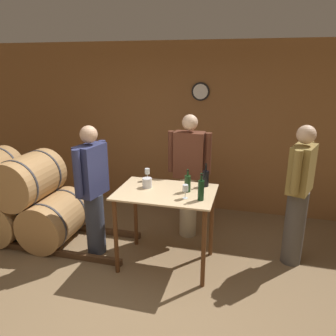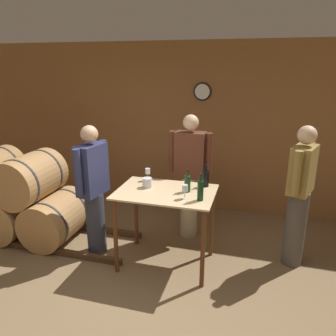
# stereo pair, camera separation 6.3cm
# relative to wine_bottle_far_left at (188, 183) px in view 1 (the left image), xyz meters

# --- Properties ---
(ground_plane) EXTENTS (14.00, 14.00, 0.00)m
(ground_plane) POSITION_rel_wine_bottle_far_left_xyz_m (-0.36, -0.95, -1.05)
(ground_plane) COLOR brown
(back_wall) EXTENTS (8.40, 0.08, 2.70)m
(back_wall) POSITION_rel_wine_bottle_far_left_xyz_m (-0.36, 1.74, 0.30)
(back_wall) COLOR brown
(back_wall) RESTS_ON ground_plane
(barrel_rack) EXTENTS (3.57, 0.85, 1.22)m
(barrel_rack) POSITION_rel_wine_bottle_far_left_xyz_m (-2.53, 0.08, -0.52)
(barrel_rack) COLOR #4C331E
(barrel_rack) RESTS_ON ground_plane
(tasting_table) EXTENTS (1.13, 0.77, 0.95)m
(tasting_table) POSITION_rel_wine_bottle_far_left_xyz_m (-0.24, -0.06, -0.28)
(tasting_table) COLOR #D1B284
(tasting_table) RESTS_ON ground_plane
(wine_bottle_far_left) EXTENTS (0.07, 0.07, 0.27)m
(wine_bottle_far_left) POSITION_rel_wine_bottle_far_left_xyz_m (0.00, 0.00, 0.00)
(wine_bottle_far_left) COLOR #193819
(wine_bottle_far_left) RESTS_ON tasting_table
(wine_bottle_left) EXTENTS (0.08, 0.08, 0.28)m
(wine_bottle_left) POSITION_rel_wine_bottle_far_left_xyz_m (0.17, 0.23, 0.00)
(wine_bottle_left) COLOR black
(wine_bottle_left) RESTS_ON tasting_table
(wine_bottle_center) EXTENTS (0.07, 0.07, 0.30)m
(wine_bottle_center) POSITION_rel_wine_bottle_far_left_xyz_m (0.19, -0.21, 0.02)
(wine_bottle_center) COLOR black
(wine_bottle_center) RESTS_ON tasting_table
(wine_glass_near_left) EXTENTS (0.06, 0.06, 0.16)m
(wine_glass_near_left) POSITION_rel_wine_bottle_far_left_xyz_m (-0.56, 0.24, 0.01)
(wine_glass_near_left) COLOR silver
(wine_glass_near_left) RESTS_ON tasting_table
(wine_glass_near_center) EXTENTS (0.06, 0.06, 0.16)m
(wine_glass_near_center) POSITION_rel_wine_bottle_far_left_xyz_m (0.02, -0.20, 0.01)
(wine_glass_near_center) COLOR silver
(wine_glass_near_center) RESTS_ON tasting_table
(ice_bucket) EXTENTS (0.11, 0.11, 0.11)m
(ice_bucket) POSITION_rel_wine_bottle_far_left_xyz_m (-0.49, 0.01, -0.05)
(ice_bucket) COLOR silver
(ice_bucket) RESTS_ON tasting_table
(person_host) EXTENTS (0.29, 0.58, 1.67)m
(person_host) POSITION_rel_wine_bottle_far_left_xyz_m (-1.19, -0.03, -0.17)
(person_host) COLOR #333847
(person_host) RESTS_ON ground_plane
(person_visitor_with_scarf) EXTENTS (0.34, 0.56, 1.71)m
(person_visitor_with_scarf) POSITION_rel_wine_bottle_far_left_xyz_m (1.25, 0.37, -0.15)
(person_visitor_with_scarf) COLOR #4C4742
(person_visitor_with_scarf) RESTS_ON ground_plane
(person_visitor_bearded) EXTENTS (0.59, 0.24, 1.73)m
(person_visitor_bearded) POSITION_rel_wine_bottle_far_left_xyz_m (-0.13, 0.72, -0.14)
(person_visitor_bearded) COLOR #B7AD93
(person_visitor_bearded) RESTS_ON ground_plane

